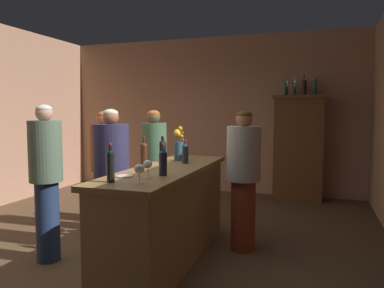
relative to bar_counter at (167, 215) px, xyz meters
The scene contains 23 objects.
floor 0.77m from the bar_counter, behind, with size 9.18×9.18×0.00m, color brown.
wall_back 3.79m from the bar_counter, 99.16° to the left, with size 5.94×0.12×2.99m, color tan.
bar_counter is the anchor object (origin of this frame).
display_cabinet 3.50m from the bar_counter, 70.77° to the left, with size 0.91×0.47×1.84m.
wine_bottle_rose 0.71m from the bar_counter, 79.25° to the left, with size 0.07×0.07×0.27m.
wine_bottle_malbec 0.67m from the bar_counter, 162.97° to the right, with size 0.07×0.07×0.32m.
wine_bottle_syrah 1.14m from the bar_counter, 100.55° to the left, with size 0.07×0.07×0.32m.
wine_bottle_pinot 1.08m from the bar_counter, 98.67° to the right, with size 0.06×0.06×0.32m.
wine_bottle_riesling 0.77m from the bar_counter, 71.83° to the right, with size 0.07×0.07×0.29m.
wine_bottle_chardonnay 0.80m from the bar_counter, 118.09° to the left, with size 0.08×0.08×0.29m.
wine_glass_front 0.85m from the bar_counter, 83.70° to the right, with size 0.08×0.08×0.16m.
wine_glass_mid 1.03m from the bar_counter, 82.67° to the right, with size 0.08×0.08×0.16m.
flower_arrangement 0.87m from the bar_counter, 98.74° to the left, with size 0.11×0.14×0.40m.
cheese_plate 0.80m from the bar_counter, 103.70° to the right, with size 0.15×0.15×0.01m, color white.
display_bottle_left 3.71m from the bar_counter, 74.52° to the left, with size 0.07×0.07×0.30m.
display_bottle_midleft 3.75m from the bar_counter, 72.33° to the left, with size 0.06×0.06×0.33m.
display_bottle_center 3.80m from the bar_counter, 69.65° to the left, with size 0.08×0.08×0.35m.
display_bottle_midright 3.86m from the bar_counter, 67.11° to the left, with size 0.08×0.08×0.32m.
patron_in_grey 1.45m from the bar_counter, 148.07° to the left, with size 0.36×0.36×1.56m.
patron_in_navy 1.31m from the bar_counter, 163.14° to the right, with size 0.33×0.33×1.63m.
patron_near_entrance 0.84m from the bar_counter, 167.91° to the left, with size 0.40×0.40×1.59m.
patron_by_cabinet 1.35m from the bar_counter, 120.27° to the left, with size 0.35×0.35×1.58m.
bartender 0.96m from the bar_counter, 40.71° to the left, with size 0.38×0.38×1.57m.
Camera 1 is at (2.01, -3.48, 1.55)m, focal length 34.68 mm.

